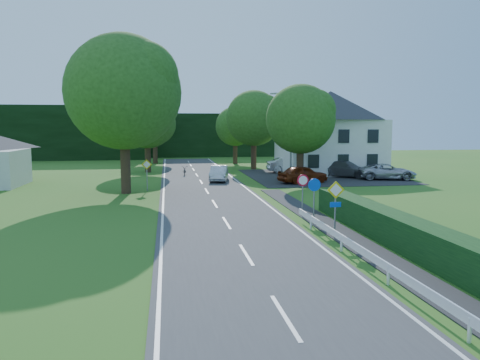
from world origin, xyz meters
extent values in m
plane|color=#2D631C|center=(0.00, 0.00, 0.00)|extent=(160.00, 160.00, 0.00)
cube|color=#39393C|center=(0.00, 20.00, 0.02)|extent=(7.00, 80.00, 0.04)
cube|color=#262729|center=(4.95, 2.00, 0.02)|extent=(1.50, 44.00, 0.04)
cube|color=#262729|center=(12.00, 33.00, 0.02)|extent=(14.00, 16.00, 0.04)
cube|color=white|center=(-3.25, 20.00, 0.04)|extent=(0.12, 80.00, 0.01)
cube|color=white|center=(3.25, 20.00, 0.04)|extent=(0.12, 80.00, 0.01)
cube|color=black|center=(8.00, 66.00, 3.50)|extent=(30.00, 5.00, 7.00)
cube|color=white|center=(14.00, 36.00, 2.80)|extent=(10.00, 8.00, 5.60)
pyramid|color=#25262A|center=(14.00, 36.00, 7.10)|extent=(10.60, 8.40, 3.00)
cylinder|color=gray|center=(8.20, 30.00, 4.00)|extent=(0.16, 0.16, 8.00)
cylinder|color=gray|center=(7.40, 30.00, 7.90)|extent=(1.70, 0.10, 0.10)
cube|color=gray|center=(6.50, 30.00, 7.85)|extent=(0.50, 0.18, 0.12)
cylinder|color=gray|center=(4.30, 8.00, 1.20)|extent=(0.07, 0.07, 2.40)
cube|color=yellow|center=(4.30, 7.97, 2.20)|extent=(0.78, 0.04, 0.78)
cube|color=white|center=(4.30, 7.97, 2.20)|extent=(0.57, 0.05, 0.57)
cube|color=blue|center=(4.30, 7.97, 1.55)|extent=(0.50, 0.04, 0.22)
cylinder|color=gray|center=(4.30, 11.00, 1.10)|extent=(0.07, 0.07, 2.20)
cylinder|color=blue|center=(4.30, 10.97, 2.05)|extent=(0.64, 0.04, 0.64)
cylinder|color=gray|center=(4.30, 13.00, 1.10)|extent=(0.07, 0.07, 2.20)
cylinder|color=red|center=(4.30, 12.97, 2.05)|extent=(0.64, 0.04, 0.64)
cylinder|color=white|center=(4.30, 12.95, 2.05)|extent=(0.48, 0.04, 0.48)
cylinder|color=gray|center=(-4.50, 25.00, 1.10)|extent=(0.07, 0.07, 2.20)
cube|color=yellow|center=(-4.50, 24.97, 2.05)|extent=(0.78, 0.04, 0.78)
cube|color=white|center=(-4.50, 24.97, 2.05)|extent=(0.57, 0.05, 0.57)
imported|color=silver|center=(1.66, 30.40, 0.73)|extent=(2.22, 4.38, 1.38)
imported|color=black|center=(-1.20, 36.06, 0.50)|extent=(0.69, 1.78, 0.93)
imported|color=#64220B|center=(8.75, 27.92, 0.80)|extent=(4.80, 3.03, 1.52)
imported|color=silver|center=(10.02, 37.00, 0.85)|extent=(5.00, 1.93, 1.63)
imported|color=#525358|center=(14.21, 31.85, 0.83)|extent=(5.51, 5.25, 1.57)
imported|color=#ADACB3|center=(17.26, 29.21, 0.76)|extent=(5.60, 3.48, 1.45)
imported|color=red|center=(11.78, 33.78, 1.07)|extent=(2.43, 2.47, 2.07)
camera|label=1|loc=(-2.95, -11.32, 4.96)|focal=35.00mm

